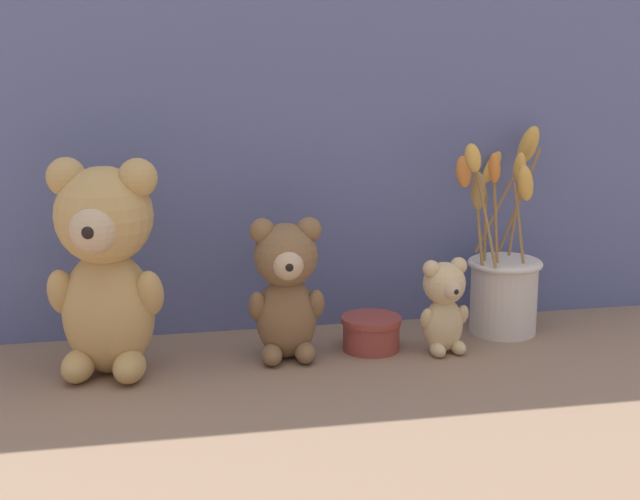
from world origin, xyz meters
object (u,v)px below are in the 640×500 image
at_px(teddy_bear_medium, 286,286).
at_px(teddy_bear_small, 444,304).
at_px(decorative_tin_tall, 371,333).
at_px(flower_vase, 503,276).
at_px(teddy_bear_large, 105,263).

xyz_separation_m(teddy_bear_medium, teddy_bear_small, (0.22, -0.02, -0.03)).
bearing_deg(teddy_bear_medium, decorative_tin_tall, 4.88).
bearing_deg(decorative_tin_tall, flower_vase, 10.70).
distance_m(teddy_bear_medium, decorative_tin_tall, 0.14).
distance_m(teddy_bear_medium, teddy_bear_small, 0.22).
height_order(teddy_bear_small, flower_vase, flower_vase).
xyz_separation_m(teddy_bear_large, decorative_tin_tall, (0.36, 0.02, -0.12)).
distance_m(teddy_bear_medium, flower_vase, 0.33).
distance_m(flower_vase, decorative_tin_tall, 0.22).
relative_size(teddy_bear_medium, decorative_tin_tall, 2.31).
bearing_deg(teddy_bear_small, teddy_bear_medium, 174.63).
xyz_separation_m(teddy_bear_large, teddy_bear_medium, (0.24, 0.01, -0.05)).
distance_m(teddy_bear_large, flower_vase, 0.57).
bearing_deg(decorative_tin_tall, teddy_bear_large, -176.37).
relative_size(teddy_bear_large, teddy_bear_medium, 1.45).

